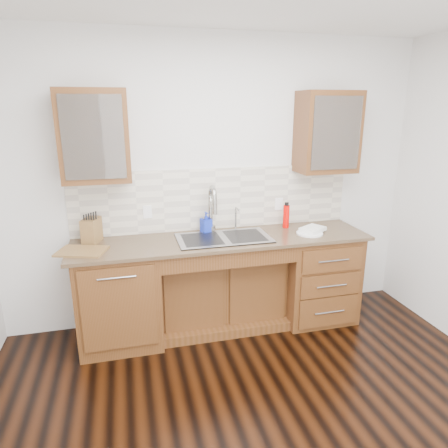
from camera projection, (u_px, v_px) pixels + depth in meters
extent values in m
cube|color=black|center=(277.00, 447.00, 2.57)|extent=(4.00, 3.50, 0.10)
cube|color=silver|center=(214.00, 183.00, 3.85)|extent=(4.00, 0.10, 2.70)
cube|color=#593014|center=(120.00, 296.00, 3.55)|extent=(0.70, 0.62, 0.88)
cube|color=#593014|center=(221.00, 289.00, 3.88)|extent=(1.20, 0.44, 0.70)
cube|color=#593014|center=(315.00, 275.00, 4.00)|extent=(0.70, 0.62, 0.88)
cube|color=#84705B|center=(223.00, 240.00, 3.63)|extent=(2.70, 0.65, 0.03)
cube|color=beige|center=(215.00, 199.00, 3.84)|extent=(2.70, 0.02, 0.59)
cube|color=#9E9EA5|center=(224.00, 247.00, 3.64)|extent=(0.84, 0.46, 0.19)
cylinder|color=#999993|center=(211.00, 211.00, 3.75)|extent=(0.04, 0.04, 0.40)
cylinder|color=#999993|center=(236.00, 218.00, 3.84)|extent=(0.02, 0.02, 0.24)
cube|color=#593014|center=(94.00, 136.00, 3.27)|extent=(0.55, 0.34, 0.75)
cube|color=#593014|center=(327.00, 132.00, 3.76)|extent=(0.55, 0.34, 0.75)
cube|color=white|center=(147.00, 212.00, 3.69)|extent=(0.08, 0.01, 0.12)
cube|color=white|center=(279.00, 204.00, 4.00)|extent=(0.08, 0.01, 0.12)
imported|color=#172EBD|center=(206.00, 222.00, 3.76)|extent=(0.11, 0.12, 0.20)
cylinder|color=#E50601|center=(286.00, 217.00, 3.91)|extent=(0.08, 0.08, 0.22)
cylinder|color=white|center=(310.00, 233.00, 3.74)|extent=(0.26, 0.26, 0.01)
cube|color=white|center=(313.00, 229.00, 3.78)|extent=(0.28, 0.26, 0.04)
cube|color=#97602F|center=(92.00, 230.00, 3.48)|extent=(0.18, 0.22, 0.22)
cube|color=brown|center=(82.00, 251.00, 3.27)|extent=(0.44, 0.37, 0.02)
imported|color=silver|center=(79.00, 144.00, 3.25)|extent=(0.14, 0.14, 0.09)
imported|color=white|center=(110.00, 143.00, 3.31)|extent=(0.13, 0.13, 0.09)
imported|color=white|center=(322.00, 138.00, 3.76)|extent=(0.14, 0.14, 0.09)
imported|color=white|center=(338.00, 138.00, 3.80)|extent=(0.12, 0.12, 0.10)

